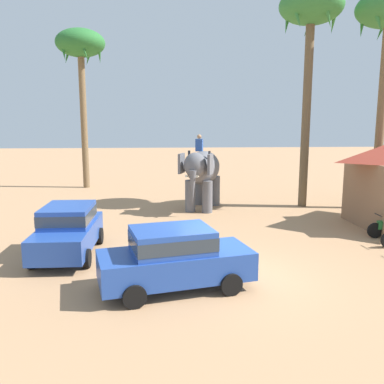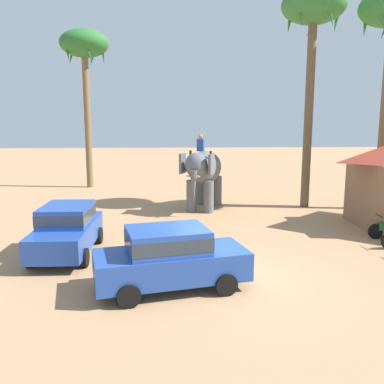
{
  "view_description": "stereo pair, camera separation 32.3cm",
  "coord_description": "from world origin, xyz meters",
  "px_view_note": "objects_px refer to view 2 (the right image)",
  "views": [
    {
      "loc": [
        -1.75,
        -11.21,
        4.51
      ],
      "look_at": [
        -0.59,
        5.53,
        1.6
      ],
      "focal_mm": 38.21,
      "sensor_mm": 36.0,
      "label": 1
    },
    {
      "loc": [
        -1.43,
        -11.23,
        4.51
      ],
      "look_at": [
        -0.59,
        5.53,
        1.6
      ],
      "focal_mm": 38.21,
      "sensor_mm": 36.0,
      "label": 2
    }
  ],
  "objects_px": {
    "car_sedan_foreground": "(170,256)",
    "palm_tree_left_of_road": "(313,16)",
    "car_parked_far_side": "(67,228)",
    "signboard_yellow": "(360,183)",
    "elephant_with_mahout": "(204,171)",
    "palm_tree_behind_elephant": "(84,50)"
  },
  "relations": [
    {
      "from": "car_sedan_foreground",
      "to": "palm_tree_behind_elephant",
      "type": "height_order",
      "value": "palm_tree_behind_elephant"
    },
    {
      "from": "elephant_with_mahout",
      "to": "signboard_yellow",
      "type": "height_order",
      "value": "elephant_with_mahout"
    },
    {
      "from": "elephant_with_mahout",
      "to": "palm_tree_left_of_road",
      "type": "relative_size",
      "value": 0.36
    },
    {
      "from": "car_sedan_foreground",
      "to": "elephant_with_mahout",
      "type": "xyz_separation_m",
      "value": [
        1.7,
        10.14,
        1.06
      ]
    },
    {
      "from": "car_sedan_foreground",
      "to": "elephant_with_mahout",
      "type": "distance_m",
      "value": 10.34
    },
    {
      "from": "car_parked_far_side",
      "to": "elephant_with_mahout",
      "type": "distance_m",
      "value": 8.8
    },
    {
      "from": "palm_tree_behind_elephant",
      "to": "signboard_yellow",
      "type": "relative_size",
      "value": 4.36
    },
    {
      "from": "palm_tree_left_of_road",
      "to": "palm_tree_behind_elephant",
      "type": "bearing_deg",
      "value": 150.5
    },
    {
      "from": "car_sedan_foreground",
      "to": "signboard_yellow",
      "type": "height_order",
      "value": "signboard_yellow"
    },
    {
      "from": "car_parked_far_side",
      "to": "palm_tree_left_of_road",
      "type": "distance_m",
      "value": 15.69
    },
    {
      "from": "palm_tree_behind_elephant",
      "to": "elephant_with_mahout",
      "type": "bearing_deg",
      "value": -46.38
    },
    {
      "from": "elephant_with_mahout",
      "to": "palm_tree_left_of_road",
      "type": "height_order",
      "value": "palm_tree_left_of_road"
    },
    {
      "from": "car_sedan_foreground",
      "to": "palm_tree_left_of_road",
      "type": "bearing_deg",
      "value": 55.86
    },
    {
      "from": "car_parked_far_side",
      "to": "elephant_with_mahout",
      "type": "xyz_separation_m",
      "value": [
        5.22,
        7.0,
        1.06
      ]
    },
    {
      "from": "car_sedan_foreground",
      "to": "signboard_yellow",
      "type": "relative_size",
      "value": 1.83
    },
    {
      "from": "palm_tree_left_of_road",
      "to": "elephant_with_mahout",
      "type": "bearing_deg",
      "value": -175.45
    },
    {
      "from": "car_parked_far_side",
      "to": "signboard_yellow",
      "type": "relative_size",
      "value": 1.71
    },
    {
      "from": "car_sedan_foreground",
      "to": "palm_tree_left_of_road",
      "type": "relative_size",
      "value": 0.4
    },
    {
      "from": "car_sedan_foreground",
      "to": "palm_tree_left_of_road",
      "type": "height_order",
      "value": "palm_tree_left_of_road"
    },
    {
      "from": "car_sedan_foreground",
      "to": "car_parked_far_side",
      "type": "height_order",
      "value": "same"
    },
    {
      "from": "palm_tree_behind_elephant",
      "to": "signboard_yellow",
      "type": "xyz_separation_m",
      "value": [
        14.47,
        -9.93,
        -7.45
      ]
    },
    {
      "from": "elephant_with_mahout",
      "to": "palm_tree_behind_elephant",
      "type": "height_order",
      "value": "palm_tree_behind_elephant"
    }
  ]
}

